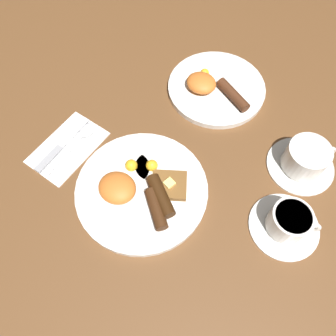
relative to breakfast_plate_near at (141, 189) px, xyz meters
The scene contains 8 objects.
ground_plane 0.01m from the breakfast_plate_near, 51.65° to the left, with size 3.00×3.00×0.00m, color brown.
breakfast_plate_near is the anchor object (origin of this frame).
breakfast_plate_far 0.34m from the breakfast_plate_near, 88.18° to the left, with size 0.25×0.25×0.05m.
teacup_near 0.31m from the breakfast_plate_near, 14.84° to the left, with size 0.15×0.15×0.07m.
teacup_far 0.37m from the breakfast_plate_near, 39.92° to the left, with size 0.15×0.15×0.07m.
napkin 0.21m from the breakfast_plate_near, behind, with size 0.11×0.18×0.01m, color white.
knife 0.22m from the breakfast_plate_near, behind, with size 0.03×0.18×0.01m.
spoon 0.20m from the breakfast_plate_near, 165.47° to the left, with size 0.03×0.17×0.01m.
Camera 1 is at (0.20, -0.23, 0.66)m, focal length 35.00 mm.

